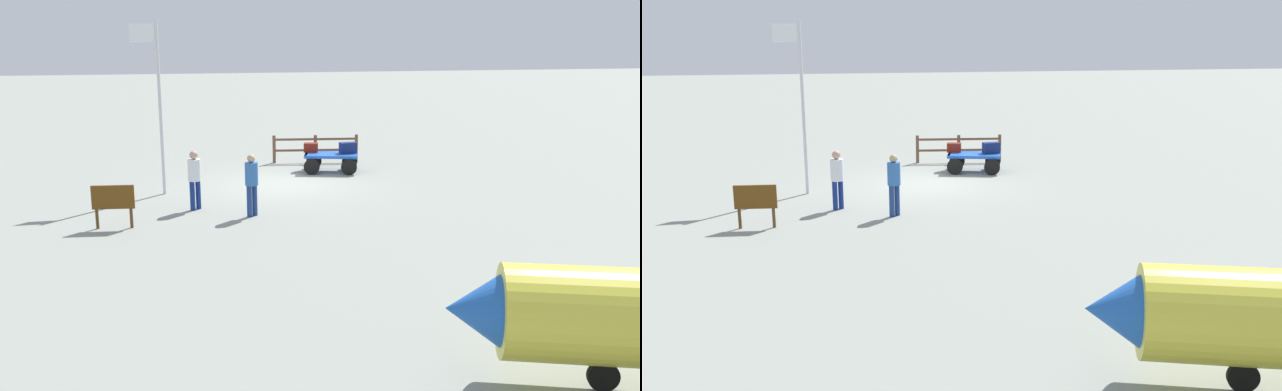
{
  "view_description": "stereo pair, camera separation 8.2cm",
  "coord_description": "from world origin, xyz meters",
  "views": [
    {
      "loc": [
        3.15,
        21.78,
        4.91
      ],
      "look_at": [
        0.03,
        6.0,
        1.04
      ],
      "focal_mm": 38.73,
      "sensor_mm": 36.0,
      "label": 1
    },
    {
      "loc": [
        3.07,
        21.79,
        4.91
      ],
      "look_at": [
        0.03,
        6.0,
        1.04
      ],
      "focal_mm": 38.73,
      "sensor_mm": 36.0,
      "label": 2
    }
  ],
  "objects": [
    {
      "name": "suitcase_maroon",
      "position": [
        -2.49,
        -1.68,
        0.85
      ],
      "size": [
        0.62,
        0.38,
        0.38
      ],
      "color": "navy",
      "rests_on": "luggage_cart"
    },
    {
      "name": "signboard",
      "position": [
        5.0,
        4.24,
        0.73
      ],
      "size": [
        1.06,
        0.16,
        1.12
      ],
      "color": "#4C3319",
      "rests_on": "ground"
    },
    {
      "name": "ground_plane",
      "position": [
        0.0,
        0.0,
        0.0
      ],
      "size": [
        120.0,
        120.0,
        0.0
      ],
      "primitive_type": "plane",
      "color": "gray"
    },
    {
      "name": "worker_trailing",
      "position": [
        1.45,
        3.73,
        0.99
      ],
      "size": [
        0.49,
        0.49,
        1.69
      ],
      "color": "navy",
      "rests_on": "ground"
    },
    {
      "name": "wooden_fence",
      "position": [
        -1.68,
        -3.6,
        0.6
      ],
      "size": [
        3.23,
        0.47,
        1.04
      ],
      "color": "brown",
      "rests_on": "ground"
    },
    {
      "name": "flagpole",
      "position": [
        3.91,
        0.6,
        3.0
      ],
      "size": [
        0.82,
        0.1,
        5.19
      ],
      "color": "silver",
      "rests_on": "ground"
    },
    {
      "name": "suitcase_olive",
      "position": [
        -1.25,
        -2.18,
        0.81
      ],
      "size": [
        0.56,
        0.43,
        0.32
      ],
      "color": "maroon",
      "rests_on": "luggage_cart"
    },
    {
      "name": "worker_lead",
      "position": [
        2.94,
        2.72,
        0.99
      ],
      "size": [
        0.5,
        0.5,
        1.67
      ],
      "color": "navy",
      "rests_on": "ground"
    },
    {
      "name": "luggage_cart",
      "position": [
        -1.87,
        -1.72,
        0.46
      ],
      "size": [
        2.09,
        1.62,
        0.65
      ],
      "color": "blue",
      "rests_on": "ground"
    }
  ]
}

